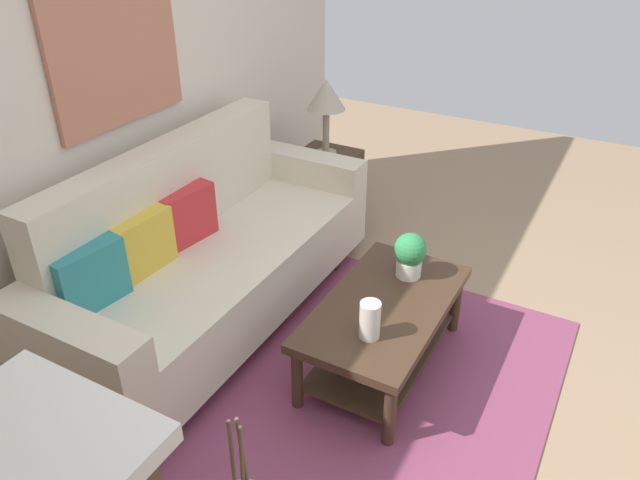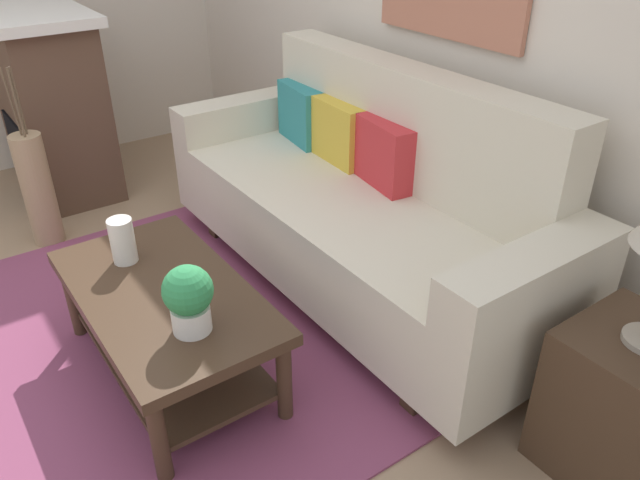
% 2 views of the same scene
% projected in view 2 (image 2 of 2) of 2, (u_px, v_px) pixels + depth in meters
% --- Properties ---
extents(ground_plane, '(8.94, 8.94, 0.00)m').
position_uv_depth(ground_plane, '(51.00, 383.00, 2.58)').
color(ground_plane, '#9E7F60').
extents(area_rug, '(2.29, 1.92, 0.01)m').
position_uv_depth(area_rug, '(163.00, 338.00, 2.83)').
color(area_rug, '#843D5B').
rests_on(area_rug, ground_plane).
extents(couch, '(2.29, 0.84, 1.08)m').
position_uv_depth(couch, '(362.00, 207.00, 3.03)').
color(couch, beige).
rests_on(couch, ground_plane).
extents(throw_pillow_teal, '(0.37, 0.16, 0.32)m').
position_uv_depth(throw_pillow_teal, '(301.00, 114.00, 3.47)').
color(throw_pillow_teal, teal).
rests_on(throw_pillow_teal, couch).
extents(throw_pillow_mustard, '(0.37, 0.14, 0.32)m').
position_uv_depth(throw_pillow_mustard, '(339.00, 132.00, 3.22)').
color(throw_pillow_mustard, gold).
rests_on(throw_pillow_mustard, couch).
extents(throw_pillow_crimson, '(0.37, 0.17, 0.32)m').
position_uv_depth(throw_pillow_crimson, '(384.00, 154.00, 2.97)').
color(throw_pillow_crimson, red).
rests_on(throw_pillow_crimson, couch).
extents(coffee_table, '(1.10, 0.60, 0.43)m').
position_uv_depth(coffee_table, '(166.00, 313.00, 2.48)').
color(coffee_table, '#422D1E').
rests_on(coffee_table, ground_plane).
extents(tabletop_vase, '(0.10, 0.10, 0.20)m').
position_uv_depth(tabletop_vase, '(123.00, 241.00, 2.56)').
color(tabletop_vase, white).
rests_on(tabletop_vase, coffee_table).
extents(potted_plant_tabletop, '(0.18, 0.18, 0.26)m').
position_uv_depth(potted_plant_tabletop, '(189.00, 297.00, 2.14)').
color(potted_plant_tabletop, white).
rests_on(potted_plant_tabletop, coffee_table).
extents(side_table, '(0.44, 0.44, 0.56)m').
position_uv_depth(side_table, '(625.00, 406.00, 2.09)').
color(side_table, '#422D1E').
rests_on(side_table, ground_plane).
extents(fireplace, '(1.02, 0.58, 1.16)m').
position_uv_depth(fireplace, '(51.00, 103.00, 3.94)').
color(fireplace, brown).
rests_on(fireplace, ground_plane).
extents(floor_vase, '(0.17, 0.17, 0.65)m').
position_uv_depth(floor_vase, '(38.00, 190.00, 3.44)').
color(floor_vase, tan).
rests_on(floor_vase, ground_plane).
extents(floor_vase_branch_a, '(0.04, 0.01, 0.36)m').
position_uv_depth(floor_vase_branch_a, '(16.00, 103.00, 3.17)').
color(floor_vase_branch_a, brown).
rests_on(floor_vase_branch_a, floor_vase).
extents(floor_vase_branch_b, '(0.02, 0.02, 0.36)m').
position_uv_depth(floor_vase_branch_b, '(18.00, 101.00, 3.20)').
color(floor_vase_branch_b, brown).
rests_on(floor_vase_branch_b, floor_vase).
extents(floor_vase_branch_c, '(0.02, 0.03, 0.36)m').
position_uv_depth(floor_vase_branch_c, '(11.00, 102.00, 3.18)').
color(floor_vase_branch_c, brown).
rests_on(floor_vase_branch_c, floor_vase).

